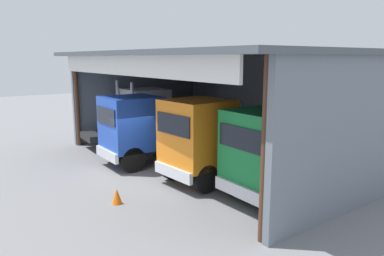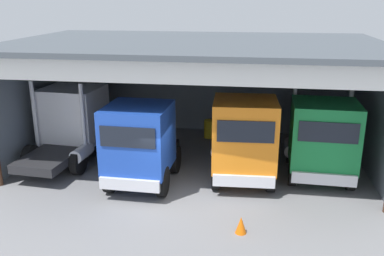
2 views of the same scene
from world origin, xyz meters
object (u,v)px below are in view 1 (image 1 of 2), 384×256
object	(u,v)px
truck_blue_left_bay	(136,128)
tool_cart	(192,125)
truck_white_center_right_bay	(140,115)
traffic_cone	(117,196)
oil_drum	(258,145)
truck_orange_center_bay	(203,139)
truck_green_yard_outside	(271,154)

from	to	relation	value
truck_blue_left_bay	tool_cart	world-z (taller)	truck_blue_left_bay
truck_white_center_right_bay	traffic_cone	distance (m)	9.55
traffic_cone	tool_cart	bearing A→B (deg)	131.92
oil_drum	traffic_cone	xyz separation A→B (m)	(2.01, -9.18, -0.19)
truck_orange_center_bay	truck_blue_left_bay	bearing A→B (deg)	11.26
truck_blue_left_bay	traffic_cone	size ratio (longest dim) A/B	8.41
truck_white_center_right_bay	oil_drum	size ratio (longest dim) A/B	5.38
truck_white_center_right_bay	truck_green_yard_outside	bearing A→B (deg)	0.91
truck_blue_left_bay	truck_orange_center_bay	size ratio (longest dim) A/B	0.89
truck_blue_left_bay	truck_white_center_right_bay	bearing A→B (deg)	-29.71
truck_green_yard_outside	tool_cart	world-z (taller)	truck_green_yard_outside
truck_green_yard_outside	traffic_cone	distance (m)	5.65
oil_drum	traffic_cone	world-z (taller)	oil_drum
truck_orange_center_bay	oil_drum	bearing A→B (deg)	-72.87
truck_orange_center_bay	oil_drum	world-z (taller)	truck_orange_center_bay
oil_drum	truck_orange_center_bay	bearing A→B (deg)	-70.05
truck_white_center_right_bay	truck_blue_left_bay	xyz separation A→B (m)	(3.83, -2.30, 0.05)
truck_orange_center_bay	truck_green_yard_outside	xyz separation A→B (m)	(3.06, 0.67, -0.07)
traffic_cone	oil_drum	bearing A→B (deg)	102.35
truck_white_center_right_bay	traffic_cone	xyz separation A→B (m)	(7.84, -5.26, -1.43)
truck_orange_center_bay	truck_green_yard_outside	world-z (taller)	truck_green_yard_outside
truck_blue_left_bay	truck_green_yard_outside	size ratio (longest dim) A/B	0.94
truck_green_yard_outside	traffic_cone	size ratio (longest dim) A/B	8.98
truck_blue_left_bay	oil_drum	xyz separation A→B (m)	(2.00, 6.22, -1.29)
truck_white_center_right_bay	tool_cart	world-z (taller)	truck_white_center_right_bay
truck_orange_center_bay	tool_cart	distance (m)	10.58
truck_green_yard_outside	traffic_cone	xyz separation A→B (m)	(-2.95, -4.60, -1.45)
truck_orange_center_bay	traffic_cone	bearing A→B (deg)	88.72
truck_white_center_right_bay	truck_blue_left_bay	world-z (taller)	truck_white_center_right_bay
truck_blue_left_bay	tool_cart	bearing A→B (deg)	-53.72
oil_drum	tool_cart	size ratio (longest dim) A/B	0.95
oil_drum	truck_blue_left_bay	bearing A→B (deg)	-107.82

